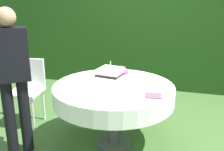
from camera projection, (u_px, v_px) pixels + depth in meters
name	position (u px, v px, depth m)	size (l,w,h in m)	color
ground_plane	(114.00, 142.00, 3.08)	(20.00, 20.00, 0.00)	#3D602D
foliage_hedge	(146.00, 22.00, 4.88)	(6.68, 0.66, 2.47)	#234C19
cake_table	(114.00, 93.00, 2.90)	(1.37, 1.37, 0.74)	#4C4C51
wedding_cake	(111.00, 76.00, 2.93)	(0.39, 0.39, 0.26)	white
serving_plate_near	(133.00, 79.00, 3.08)	(0.13, 0.13, 0.01)	white
serving_plate_far	(108.00, 96.00, 2.53)	(0.12, 0.12, 0.01)	white
napkin_stack	(153.00, 96.00, 2.55)	(0.16, 0.16, 0.01)	#6B4C60
garden_chair	(28.00, 85.00, 3.46)	(0.44, 0.44, 0.89)	white
standing_person	(12.00, 73.00, 2.64)	(0.41, 0.38, 1.60)	black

